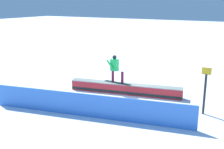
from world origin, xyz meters
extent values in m
plane|color=white|center=(0.00, 0.00, 0.00)|extent=(120.00, 120.00, 0.00)
cube|color=red|center=(0.00, 0.00, 0.26)|extent=(5.97, 1.67, 0.52)
cube|color=black|center=(0.00, 0.00, 0.13)|extent=(5.99, 1.68, 0.13)
cube|color=#929B8D|center=(0.00, 0.00, 0.54)|extent=(5.99, 1.73, 0.04)
cube|color=black|center=(0.41, 0.09, 0.57)|extent=(1.60, 0.37, 0.01)
cylinder|color=maroon|center=(0.71, 0.07, 0.90)|extent=(0.15, 0.15, 0.64)
cylinder|color=maroon|center=(0.11, 0.11, 0.90)|extent=(0.15, 0.15, 0.64)
cube|color=green|center=(0.60, 0.07, 1.53)|extent=(0.42, 0.27, 0.62)
sphere|color=black|center=(0.60, 0.07, 1.95)|extent=(0.22, 0.22, 0.22)
cylinder|color=green|center=(0.80, 0.23, 1.56)|extent=(0.42, 0.12, 0.48)
cylinder|color=green|center=(0.49, -0.08, 1.56)|extent=(0.13, 0.10, 0.55)
cube|color=#3D7BE3|center=(0.00, 3.52, 0.51)|extent=(8.87, 1.92, 1.02)
cylinder|color=#262628|center=(-4.25, 0.76, 0.90)|extent=(0.10, 0.10, 1.79)
cube|color=yellow|center=(-4.25, 0.76, 1.94)|extent=(0.40, 0.04, 0.30)
camera|label=1|loc=(-6.41, 12.69, 4.80)|focal=44.74mm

